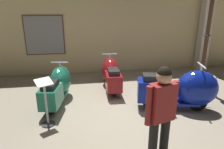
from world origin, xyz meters
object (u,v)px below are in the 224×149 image
object	(u,v)px
info_stanchion	(46,107)
lamppost	(208,30)
visitor_0	(161,111)
scooter_2	(184,90)
scooter_1	(111,73)
scooter_0	(58,85)

from	to	relation	value
info_stanchion	lamppost	bearing A→B (deg)	17.06
lamppost	visitor_0	size ratio (longest dim) A/B	1.91
scooter_2	info_stanchion	distance (m)	3.11
scooter_1	scooter_0	bearing A→B (deg)	118.76
lamppost	visitor_0	bearing A→B (deg)	-131.35
scooter_1	scooter_2	size ratio (longest dim) A/B	0.86
lamppost	info_stanchion	size ratio (longest dim) A/B	3.02
scooter_1	visitor_0	size ratio (longest dim) A/B	1.03
lamppost	info_stanchion	world-z (taller)	lamppost
info_stanchion	visitor_0	bearing A→B (deg)	-37.66
lamppost	visitor_0	world-z (taller)	lamppost
scooter_1	lamppost	size ratio (longest dim) A/B	0.54
scooter_2	info_stanchion	xyz separation A→B (m)	(-3.11, -0.19, -0.10)
scooter_2	lamppost	bearing A→B (deg)	57.37
scooter_1	lamppost	distance (m)	3.00
scooter_2	visitor_0	size ratio (longest dim) A/B	1.20
visitor_0	info_stanchion	size ratio (longest dim) A/B	1.58
scooter_2	visitor_0	distance (m)	2.09
scooter_2	visitor_0	world-z (taller)	visitor_0
scooter_0	visitor_0	size ratio (longest dim) A/B	1.05
lamppost	visitor_0	xyz separation A→B (m)	(-2.42, -2.75, -0.83)
info_stanchion	scooter_2	bearing A→B (deg)	3.47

